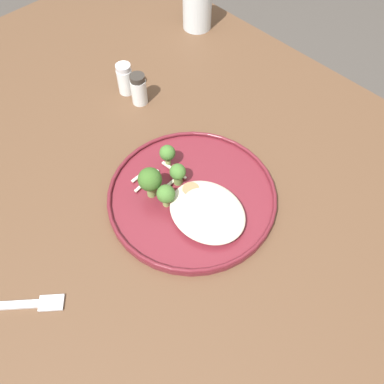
{
  "coord_description": "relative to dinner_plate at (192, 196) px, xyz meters",
  "views": [
    {
      "loc": [
        0.32,
        -0.24,
        1.34
      ],
      "look_at": [
        0.03,
        0.04,
        0.76
      ],
      "focal_mm": 38.9,
      "sensor_mm": 36.0,
      "label": 1
    }
  ],
  "objects": [
    {
      "name": "onion_sliver_pale_crescent",
      "position": [
        -0.04,
        -0.01,
        0.01
      ],
      "size": [
        0.01,
        0.05,
        0.0
      ],
      "primitive_type": "cube",
      "rotation": [
        0.0,
        0.0,
        1.62
      ],
      "color": "silver",
      "rests_on": "dinner_plate"
    },
    {
      "name": "broccoli_floret_tall_stalk",
      "position": [
        -0.02,
        -0.04,
        0.03
      ],
      "size": [
        0.03,
        0.03,
        0.05
      ],
      "color": "#89A356",
      "rests_on": "dinner_plate"
    },
    {
      "name": "pepper_shaker",
      "position": [
        -0.25,
        0.09,
        0.02
      ],
      "size": [
        0.03,
        0.03,
        0.07
      ],
      "color": "white",
      "rests_on": "wooden_dining_table"
    },
    {
      "name": "water_glass",
      "position": [
        -0.36,
        0.36,
        0.04
      ],
      "size": [
        0.07,
        0.07,
        0.11
      ],
      "color": "silver",
      "rests_on": "wooden_dining_table"
    },
    {
      "name": "noodle_bed",
      "position": [
        0.05,
        -0.01,
        0.01
      ],
      "size": [
        0.14,
        0.11,
        0.02
      ],
      "color": "beige",
      "rests_on": "dinner_plate"
    },
    {
      "name": "seared_scallop_front_small",
      "position": [
        -0.0,
        -0.0,
        0.01
      ],
      "size": [
        0.03,
        0.03,
        0.02
      ],
      "color": "#DBB77A",
      "rests_on": "dinner_plate"
    },
    {
      "name": "seared_scallop_large_seared",
      "position": [
        0.05,
        -0.0,
        0.01
      ],
      "size": [
        0.03,
        0.03,
        0.02
      ],
      "color": "#DBB77A",
      "rests_on": "dinner_plate"
    },
    {
      "name": "dinner_plate",
      "position": [
        0.0,
        0.0,
        0.0
      ],
      "size": [
        0.29,
        0.29,
        0.02
      ],
      "color": "maroon",
      "rests_on": "wooden_dining_table"
    },
    {
      "name": "onion_sliver_short_strip",
      "position": [
        -0.07,
        -0.03,
        0.01
      ],
      "size": [
        0.01,
        0.06,
        0.0
      ],
      "primitive_type": "cube",
      "rotation": [
        0.0,
        0.0,
        1.7
      ],
      "color": "silver",
      "rests_on": "dinner_plate"
    },
    {
      "name": "seared_scallop_rear_pale",
      "position": [
        0.01,
        -0.02,
        0.01
      ],
      "size": [
        0.04,
        0.04,
        0.01
      ],
      "color": "#E5C689",
      "rests_on": "dinner_plate"
    },
    {
      "name": "broccoli_floret_near_rim",
      "position": [
        -0.08,
        0.02,
        0.03
      ],
      "size": [
        0.03,
        0.03,
        0.05
      ],
      "color": "#89A356",
      "rests_on": "dinner_plate"
    },
    {
      "name": "dinner_fork",
      "position": [
        -0.05,
        -0.33,
        -0.01
      ],
      "size": [
        0.13,
        0.15,
        0.0
      ],
      "color": "silver",
      "rests_on": "wooden_dining_table"
    },
    {
      "name": "wooden_dining_table",
      "position": [
        -0.03,
        -0.04,
        -0.09
      ],
      "size": [
        1.4,
        1.0,
        0.74
      ],
      "color": "brown",
      "rests_on": "ground"
    },
    {
      "name": "onion_sliver_curled_piece",
      "position": [
        -0.09,
        -0.04,
        0.01
      ],
      "size": [
        0.01,
        0.04,
        0.0
      ],
      "primitive_type": "cube",
      "rotation": [
        0.0,
        0.0,
        1.6
      ],
      "color": "silver",
      "rests_on": "dinner_plate"
    },
    {
      "name": "onion_sliver_long_sliver",
      "position": [
        -0.06,
        0.01,
        0.01
      ],
      "size": [
        0.06,
        0.01,
        0.0
      ],
      "primitive_type": "cube",
      "rotation": [
        0.0,
        0.0,
        3.24
      ],
      "color": "silver",
      "rests_on": "dinner_plate"
    },
    {
      "name": "ground",
      "position": [
        -0.03,
        -0.04,
        -0.75
      ],
      "size": [
        6.0,
        6.0,
        0.0
      ],
      "primitive_type": "plane",
      "color": "#47423D"
    },
    {
      "name": "salt_shaker",
      "position": [
        -0.29,
        0.09,
        0.02
      ],
      "size": [
        0.03,
        0.03,
        0.07
      ],
      "color": "white",
      "rests_on": "wooden_dining_table"
    },
    {
      "name": "broccoli_floret_rear_charred",
      "position": [
        -0.04,
        0.0,
        0.03
      ],
      "size": [
        0.03,
        0.03,
        0.04
      ],
      "color": "#7A994C",
      "rests_on": "dinner_plate"
    },
    {
      "name": "seared_scallop_on_noodles",
      "position": [
        0.06,
        -0.04,
        0.01
      ],
      "size": [
        0.02,
        0.02,
        0.01
      ],
      "color": "#DBB77A",
      "rests_on": "dinner_plate"
    },
    {
      "name": "seared_scallop_right_edge",
      "position": [
        0.08,
        -0.03,
        0.01
      ],
      "size": [
        0.04,
        0.04,
        0.01
      ],
      "color": "#E5C689",
      "rests_on": "dinner_plate"
    },
    {
      "name": "broccoli_floret_left_leaning",
      "position": [
        -0.05,
        -0.05,
        0.04
      ],
      "size": [
        0.04,
        0.04,
        0.06
      ],
      "color": "#7A994C",
      "rests_on": "dinner_plate"
    }
  ]
}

